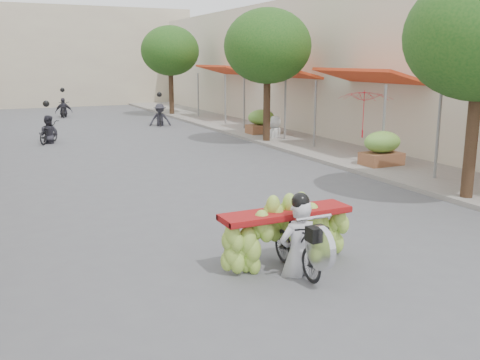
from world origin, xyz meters
name	(u,v)px	position (x,y,z in m)	size (l,w,h in m)	color
ground	(410,321)	(0.00, 0.00, 0.00)	(120.00, 120.00, 0.00)	#525257
sidewalk_right	(288,136)	(7.00, 15.00, 0.06)	(4.00, 60.00, 0.12)	gray
shophouse_row_right	(399,66)	(11.99, 14.00, 3.00)	(9.77, 40.00, 6.00)	beige
far_building	(50,57)	(0.00, 38.00, 3.50)	(20.00, 6.00, 7.00)	#BCAE94
street_tree_mid	(267,47)	(5.40, 14.00, 3.78)	(3.40, 3.40, 5.25)	#3A2719
street_tree_far	(170,51)	(5.40, 26.00, 3.78)	(3.40, 3.40, 5.25)	#3A2719
produce_crate_mid	(382,146)	(6.20, 8.00, 0.71)	(1.20, 0.88, 1.16)	brown
produce_crate_far	(261,120)	(6.20, 16.00, 0.71)	(1.20, 0.88, 1.16)	brown
banana_motorbike	(293,225)	(-0.47, 2.17, 0.75)	(2.20, 1.74, 2.22)	black
market_umbrella	(366,89)	(6.22, 8.94, 2.37)	(2.22, 2.22, 1.54)	red
pedestrian	(276,116)	(6.17, 14.64, 1.01)	(1.00, 0.98, 1.78)	silver
bg_motorbike_a	(48,125)	(-2.49, 17.82, 0.75)	(1.24, 1.64, 1.95)	black
bg_motorbike_b	(160,108)	(3.28, 21.46, 0.88)	(1.16, 1.56, 1.95)	black
bg_motorbike_c	(63,103)	(-0.56, 27.91, 0.82)	(1.06, 1.60, 1.95)	black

